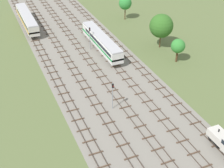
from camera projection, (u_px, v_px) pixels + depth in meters
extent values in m
plane|color=#5B6B3D|center=(83.00, 53.00, 78.69)|extent=(480.00, 480.00, 0.00)
cube|color=gray|center=(83.00, 53.00, 78.69)|extent=(22.65, 176.00, 0.01)
cube|color=#47382D|center=(42.00, 58.00, 76.01)|extent=(0.07, 126.00, 0.15)
cube|color=#47382D|center=(48.00, 57.00, 76.48)|extent=(0.07, 126.00, 0.15)
cube|color=brown|center=(103.00, 167.00, 47.30)|extent=(2.40, 0.22, 0.14)
cube|color=brown|center=(96.00, 153.00, 49.62)|extent=(2.40, 0.22, 0.14)
cube|color=brown|center=(89.00, 141.00, 51.94)|extent=(2.40, 0.22, 0.14)
cube|color=brown|center=(83.00, 130.00, 54.27)|extent=(2.40, 0.22, 0.14)
cube|color=brown|center=(78.00, 120.00, 56.59)|extent=(2.40, 0.22, 0.14)
cube|color=brown|center=(73.00, 110.00, 58.91)|extent=(2.40, 0.22, 0.14)
cube|color=brown|center=(68.00, 101.00, 61.23)|extent=(2.40, 0.22, 0.14)
cube|color=brown|center=(64.00, 93.00, 63.55)|extent=(2.40, 0.22, 0.14)
cube|color=brown|center=(60.00, 86.00, 65.87)|extent=(2.40, 0.22, 0.14)
cube|color=brown|center=(56.00, 79.00, 68.20)|extent=(2.40, 0.22, 0.14)
cube|color=brown|center=(52.00, 72.00, 70.52)|extent=(2.40, 0.22, 0.14)
cube|color=brown|center=(49.00, 66.00, 72.84)|extent=(2.40, 0.22, 0.14)
cube|color=brown|center=(46.00, 60.00, 75.16)|extent=(2.40, 0.22, 0.14)
cube|color=brown|center=(43.00, 55.00, 77.48)|extent=(2.40, 0.22, 0.14)
cube|color=brown|center=(40.00, 50.00, 79.81)|extent=(2.40, 0.22, 0.14)
cube|color=brown|center=(38.00, 45.00, 82.13)|extent=(2.40, 0.22, 0.14)
cube|color=brown|center=(35.00, 41.00, 84.45)|extent=(2.40, 0.22, 0.14)
cube|color=brown|center=(33.00, 36.00, 86.77)|extent=(2.40, 0.22, 0.14)
cube|color=brown|center=(31.00, 32.00, 89.09)|extent=(2.40, 0.22, 0.14)
cube|color=brown|center=(29.00, 28.00, 91.41)|extent=(2.40, 0.22, 0.14)
cube|color=brown|center=(27.00, 25.00, 93.74)|extent=(2.40, 0.22, 0.14)
cube|color=brown|center=(25.00, 21.00, 96.06)|extent=(2.40, 0.22, 0.14)
cube|color=brown|center=(23.00, 18.00, 98.38)|extent=(2.40, 0.22, 0.14)
cube|color=brown|center=(22.00, 15.00, 100.70)|extent=(2.40, 0.22, 0.14)
cube|color=brown|center=(20.00, 12.00, 103.02)|extent=(2.40, 0.22, 0.14)
cube|color=brown|center=(18.00, 9.00, 105.34)|extent=(2.40, 0.22, 0.14)
cube|color=brown|center=(17.00, 6.00, 107.67)|extent=(2.40, 0.22, 0.14)
cube|color=brown|center=(15.00, 3.00, 109.99)|extent=(2.40, 0.22, 0.14)
cube|color=brown|center=(14.00, 1.00, 112.31)|extent=(2.40, 0.22, 0.14)
cube|color=#47382D|center=(61.00, 54.00, 77.56)|extent=(0.07, 126.00, 0.15)
cube|color=#47382D|center=(66.00, 53.00, 78.04)|extent=(0.07, 126.00, 0.15)
cube|color=brown|center=(131.00, 158.00, 48.85)|extent=(2.40, 0.22, 0.14)
cube|color=brown|center=(123.00, 145.00, 51.17)|extent=(2.40, 0.22, 0.14)
cube|color=brown|center=(115.00, 133.00, 53.50)|extent=(2.40, 0.22, 0.14)
cube|color=brown|center=(109.00, 123.00, 55.82)|extent=(2.40, 0.22, 0.14)
cube|color=brown|center=(102.00, 113.00, 58.14)|extent=(2.40, 0.22, 0.14)
cube|color=brown|center=(96.00, 104.00, 60.46)|extent=(2.40, 0.22, 0.14)
cube|color=brown|center=(91.00, 96.00, 62.78)|extent=(2.40, 0.22, 0.14)
cube|color=brown|center=(86.00, 88.00, 65.10)|extent=(2.40, 0.22, 0.14)
cube|color=brown|center=(81.00, 81.00, 67.43)|extent=(2.40, 0.22, 0.14)
cube|color=brown|center=(77.00, 74.00, 69.75)|extent=(2.40, 0.22, 0.14)
cube|color=brown|center=(73.00, 68.00, 72.07)|extent=(2.40, 0.22, 0.14)
cube|color=brown|center=(69.00, 62.00, 74.39)|extent=(2.40, 0.22, 0.14)
cube|color=brown|center=(65.00, 57.00, 76.71)|extent=(2.40, 0.22, 0.14)
cube|color=brown|center=(62.00, 52.00, 79.04)|extent=(2.40, 0.22, 0.14)
cube|color=brown|center=(59.00, 47.00, 81.36)|extent=(2.40, 0.22, 0.14)
cube|color=brown|center=(56.00, 42.00, 83.68)|extent=(2.40, 0.22, 0.14)
cube|color=brown|center=(53.00, 38.00, 86.00)|extent=(2.40, 0.22, 0.14)
cube|color=brown|center=(50.00, 34.00, 88.32)|extent=(2.40, 0.22, 0.14)
cube|color=brown|center=(47.00, 30.00, 90.64)|extent=(2.40, 0.22, 0.14)
cube|color=brown|center=(45.00, 26.00, 92.97)|extent=(2.40, 0.22, 0.14)
cube|color=brown|center=(43.00, 22.00, 95.29)|extent=(2.40, 0.22, 0.14)
cube|color=brown|center=(40.00, 19.00, 97.61)|extent=(2.40, 0.22, 0.14)
cube|color=brown|center=(38.00, 16.00, 99.93)|extent=(2.40, 0.22, 0.14)
cube|color=brown|center=(36.00, 13.00, 102.25)|extent=(2.40, 0.22, 0.14)
cube|color=brown|center=(34.00, 10.00, 104.57)|extent=(2.40, 0.22, 0.14)
cube|color=brown|center=(33.00, 7.00, 106.90)|extent=(2.40, 0.22, 0.14)
cube|color=brown|center=(31.00, 4.00, 109.22)|extent=(2.40, 0.22, 0.14)
cube|color=brown|center=(29.00, 2.00, 111.54)|extent=(2.40, 0.22, 0.14)
cube|color=#47382D|center=(79.00, 51.00, 79.11)|extent=(0.07, 126.00, 0.15)
cube|color=#47382D|center=(84.00, 50.00, 79.59)|extent=(0.07, 126.00, 0.15)
cube|color=brown|center=(168.00, 162.00, 48.08)|extent=(2.40, 0.22, 0.14)
cube|color=brown|center=(158.00, 149.00, 50.40)|extent=(2.40, 0.22, 0.14)
cube|color=brown|center=(149.00, 137.00, 52.73)|extent=(2.40, 0.22, 0.14)
cube|color=brown|center=(140.00, 126.00, 55.05)|extent=(2.40, 0.22, 0.14)
cube|color=brown|center=(132.00, 116.00, 57.37)|extent=(2.40, 0.22, 0.14)
cube|color=brown|center=(125.00, 107.00, 59.69)|extent=(2.40, 0.22, 0.14)
cube|color=brown|center=(119.00, 99.00, 62.01)|extent=(2.40, 0.22, 0.14)
cube|color=brown|center=(113.00, 91.00, 64.33)|extent=(2.40, 0.22, 0.14)
cube|color=brown|center=(107.00, 83.00, 66.66)|extent=(2.40, 0.22, 0.14)
cube|color=brown|center=(102.00, 77.00, 68.98)|extent=(2.40, 0.22, 0.14)
cube|color=brown|center=(97.00, 70.00, 71.30)|extent=(2.40, 0.22, 0.14)
cube|color=brown|center=(92.00, 64.00, 73.62)|extent=(2.40, 0.22, 0.14)
cube|color=brown|center=(88.00, 59.00, 75.94)|extent=(2.40, 0.22, 0.14)
cube|color=brown|center=(84.00, 53.00, 78.27)|extent=(2.40, 0.22, 0.14)
cube|color=brown|center=(80.00, 48.00, 80.59)|extent=(2.40, 0.22, 0.14)
cube|color=brown|center=(76.00, 44.00, 82.91)|extent=(2.40, 0.22, 0.14)
cube|color=brown|center=(73.00, 39.00, 85.23)|extent=(2.40, 0.22, 0.14)
cube|color=brown|center=(69.00, 35.00, 87.55)|extent=(2.40, 0.22, 0.14)
cube|color=brown|center=(66.00, 31.00, 89.87)|extent=(2.40, 0.22, 0.14)
cube|color=brown|center=(63.00, 27.00, 92.20)|extent=(2.40, 0.22, 0.14)
cube|color=brown|center=(61.00, 24.00, 94.52)|extent=(2.40, 0.22, 0.14)
cube|color=brown|center=(58.00, 20.00, 96.84)|extent=(2.40, 0.22, 0.14)
cube|color=brown|center=(55.00, 17.00, 99.16)|extent=(2.40, 0.22, 0.14)
cube|color=brown|center=(53.00, 14.00, 101.48)|extent=(2.40, 0.22, 0.14)
cube|color=brown|center=(51.00, 11.00, 103.80)|extent=(2.40, 0.22, 0.14)
cube|color=brown|center=(48.00, 8.00, 106.13)|extent=(2.40, 0.22, 0.14)
cube|color=brown|center=(46.00, 5.00, 108.45)|extent=(2.40, 0.22, 0.14)
cube|color=brown|center=(44.00, 2.00, 110.77)|extent=(2.40, 0.22, 0.14)
cube|color=brown|center=(42.00, 0.00, 113.09)|extent=(2.40, 0.22, 0.14)
cube|color=#47382D|center=(96.00, 47.00, 80.66)|extent=(0.07, 126.00, 0.15)
cube|color=#47382D|center=(102.00, 46.00, 81.14)|extent=(0.07, 126.00, 0.15)
cube|color=brown|center=(206.00, 167.00, 47.31)|extent=(2.40, 0.22, 0.14)
cube|color=brown|center=(194.00, 153.00, 49.63)|extent=(2.40, 0.22, 0.14)
cube|color=brown|center=(183.00, 141.00, 51.96)|extent=(2.40, 0.22, 0.14)
cube|color=brown|center=(173.00, 130.00, 54.28)|extent=(2.40, 0.22, 0.14)
cube|color=brown|center=(164.00, 120.00, 56.60)|extent=(2.40, 0.22, 0.14)
cube|color=brown|center=(155.00, 110.00, 58.92)|extent=(2.40, 0.22, 0.14)
cube|color=brown|center=(147.00, 101.00, 61.24)|extent=(2.40, 0.22, 0.14)
cube|color=brown|center=(140.00, 93.00, 63.56)|extent=(2.40, 0.22, 0.14)
cube|color=brown|center=(133.00, 86.00, 65.89)|extent=(2.40, 0.22, 0.14)
cube|color=brown|center=(127.00, 79.00, 68.21)|extent=(2.40, 0.22, 0.14)
cube|color=brown|center=(121.00, 72.00, 70.53)|extent=(2.40, 0.22, 0.14)
cube|color=brown|center=(116.00, 66.00, 72.85)|extent=(2.40, 0.22, 0.14)
cube|color=brown|center=(111.00, 60.00, 75.17)|extent=(2.40, 0.22, 0.14)
cube|color=brown|center=(106.00, 55.00, 77.50)|extent=(2.40, 0.22, 0.14)
cube|color=brown|center=(101.00, 50.00, 79.82)|extent=(2.40, 0.22, 0.14)
cube|color=brown|center=(97.00, 45.00, 82.14)|extent=(2.40, 0.22, 0.14)
cube|color=brown|center=(93.00, 41.00, 84.46)|extent=(2.40, 0.22, 0.14)
cube|color=brown|center=(89.00, 36.00, 86.78)|extent=(2.40, 0.22, 0.14)
cube|color=brown|center=(85.00, 32.00, 89.10)|extent=(2.40, 0.22, 0.14)
cube|color=brown|center=(82.00, 28.00, 91.43)|extent=(2.40, 0.22, 0.14)
cube|color=brown|center=(79.00, 25.00, 93.75)|extent=(2.40, 0.22, 0.14)
cube|color=brown|center=(76.00, 21.00, 96.07)|extent=(2.40, 0.22, 0.14)
cube|color=brown|center=(73.00, 18.00, 98.39)|extent=(2.40, 0.22, 0.14)
cube|color=brown|center=(70.00, 15.00, 100.71)|extent=(2.40, 0.22, 0.14)
cube|color=brown|center=(67.00, 12.00, 103.03)|extent=(2.40, 0.22, 0.14)
cube|color=brown|center=(64.00, 9.00, 105.36)|extent=(2.40, 0.22, 0.14)
cube|color=brown|center=(62.00, 6.00, 107.68)|extent=(2.40, 0.22, 0.14)
cube|color=brown|center=(60.00, 3.00, 110.00)|extent=(2.40, 0.22, 0.14)
cube|color=brown|center=(57.00, 1.00, 112.32)|extent=(2.40, 0.22, 0.14)
cube|color=#47382D|center=(113.00, 44.00, 82.21)|extent=(0.07, 126.00, 0.15)
cube|color=#47382D|center=(118.00, 43.00, 82.69)|extent=(0.07, 126.00, 0.15)
cube|color=brown|center=(218.00, 145.00, 51.19)|extent=(2.40, 0.22, 0.14)
cube|color=brown|center=(206.00, 133.00, 53.51)|extent=(2.40, 0.22, 0.14)
cube|color=brown|center=(195.00, 123.00, 55.83)|extent=(2.40, 0.22, 0.14)
cube|color=brown|center=(186.00, 113.00, 58.15)|extent=(2.40, 0.22, 0.14)
cube|color=brown|center=(177.00, 104.00, 60.47)|extent=(2.40, 0.22, 0.14)
cube|color=brown|center=(168.00, 96.00, 62.79)|extent=(2.40, 0.22, 0.14)
cube|color=brown|center=(160.00, 88.00, 65.12)|extent=(2.40, 0.22, 0.14)
cube|color=brown|center=(153.00, 81.00, 67.44)|extent=(2.40, 0.22, 0.14)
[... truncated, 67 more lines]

